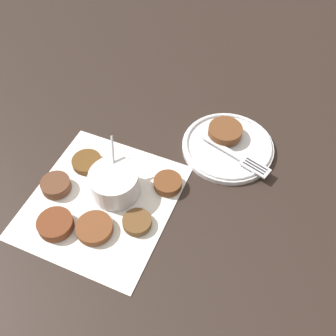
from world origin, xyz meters
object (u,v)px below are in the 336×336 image
at_px(fritter_on_plate, 225,131).
at_px(fork, 242,159).
at_px(sauce_bowl, 115,184).
at_px(serving_plate, 228,146).

bearing_deg(fritter_on_plate, fork, -126.36).
xyz_separation_m(fritter_on_plate, fork, (-0.05, -0.06, -0.01)).
bearing_deg(sauce_bowl, fritter_on_plate, -26.94).
distance_m(sauce_bowl, fork, 0.28).
bearing_deg(sauce_bowl, serving_plate, -32.58).
bearing_deg(fritter_on_plate, serving_plate, -137.11).
xyz_separation_m(serving_plate, fork, (-0.03, -0.04, 0.01)).
height_order(sauce_bowl, serving_plate, sauce_bowl).
distance_m(sauce_bowl, serving_plate, 0.27).
bearing_deg(sauce_bowl, fork, -43.42).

